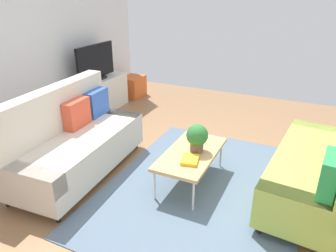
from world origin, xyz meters
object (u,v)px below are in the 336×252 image
(couch_beige, at_px, (74,140))
(tv_console, at_px, (98,96))
(couch_green, at_px, (324,166))
(vase_0, at_px, (73,84))
(bottle_0, at_px, (89,77))
(storage_trunk, at_px, (133,87))
(vase_1, at_px, (80,80))
(table_book_0, at_px, (190,160))
(tv, at_px, (96,63))
(coffee_table, at_px, (191,154))
(potted_plant, at_px, (197,137))

(couch_beige, bearing_deg, tv_console, -154.22)
(couch_green, relative_size, vase_0, 15.26)
(vase_0, bearing_deg, bottle_0, -14.83)
(storage_trunk, distance_m, vase_1, 1.59)
(table_book_0, xyz_separation_m, vase_1, (1.29, 2.59, 0.28))
(couch_beige, height_order, tv_console, couch_beige)
(couch_beige, xyz_separation_m, storage_trunk, (2.97, 0.95, -0.23))
(tv, bearing_deg, storage_trunk, -4.16)
(couch_green, xyz_separation_m, vase_1, (0.80, 3.94, 0.28))
(tv_console, bearing_deg, coffee_table, -120.94)
(couch_beige, xyz_separation_m, tv, (1.87, 1.03, 0.51))
(coffee_table, distance_m, bottle_0, 2.76)
(table_book_0, bearing_deg, storage_trunk, 41.16)
(tv_console, relative_size, storage_trunk, 2.69)
(storage_trunk, distance_m, table_book_0, 3.72)
(table_book_0, bearing_deg, tv, 56.12)
(coffee_table, xyz_separation_m, vase_0, (0.90, 2.52, 0.31))
(couch_green, xyz_separation_m, bottle_0, (0.96, 3.85, 0.31))
(coffee_table, xyz_separation_m, tv_console, (1.48, 2.47, -0.07))
(couch_green, bearing_deg, storage_trunk, 63.85)
(coffee_table, xyz_separation_m, vase_1, (1.08, 2.52, 0.33))
(vase_1, height_order, bottle_0, bottle_0)
(tv, xyz_separation_m, vase_1, (-0.40, 0.07, -0.23))
(coffee_table, height_order, tv_console, tv_console)
(table_book_0, bearing_deg, potted_plant, 4.29)
(vase_0, bearing_deg, coffee_table, -109.68)
(couch_beige, relative_size, coffee_table, 1.77)
(coffee_table, bearing_deg, vase_0, 70.32)
(coffee_table, xyz_separation_m, storage_trunk, (2.58, 2.37, -0.17))
(couch_beige, xyz_separation_m, vase_0, (1.29, 1.10, 0.26))
(coffee_table, relative_size, vase_1, 6.70)
(coffee_table, bearing_deg, table_book_0, -161.95)
(tv, bearing_deg, couch_beige, -151.13)
(couch_beige, relative_size, bottle_0, 8.42)
(coffee_table, height_order, potted_plant, potted_plant)
(tv, relative_size, vase_0, 7.76)
(couch_beige, xyz_separation_m, coffee_table, (0.39, -1.42, -0.05))
(couch_beige, distance_m, bottle_0, 1.94)
(coffee_table, distance_m, tv, 2.92)
(coffee_table, distance_m, tv_console, 2.88)
(tv_console, xyz_separation_m, vase_0, (-0.58, 0.05, 0.38))
(tv_console, relative_size, vase_1, 8.52)
(potted_plant, xyz_separation_m, vase_0, (0.85, 2.57, 0.10))
(tv_console, bearing_deg, table_book_0, -123.67)
(tv_console, distance_m, potted_plant, 2.91)
(couch_beige, xyz_separation_m, tv_console, (1.87, 1.05, -0.13))
(couch_green, relative_size, tv, 1.97)
(tv_console, height_order, storage_trunk, tv_console)
(couch_beige, height_order, tv, tv)
(vase_1, relative_size, bottle_0, 0.71)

